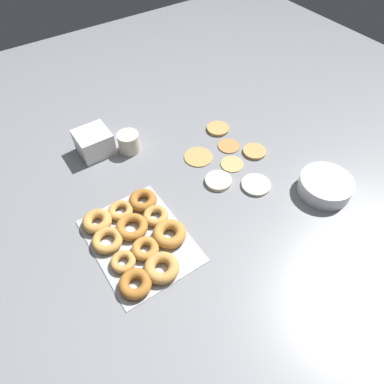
{
  "coord_description": "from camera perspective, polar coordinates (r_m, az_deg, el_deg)",
  "views": [
    {
      "loc": [
        0.72,
        -0.58,
        0.99
      ],
      "look_at": [
        0.05,
        -0.12,
        0.04
      ],
      "focal_mm": 32.0,
      "sensor_mm": 36.0,
      "label": 1
    }
  ],
  "objects": [
    {
      "name": "pancake_2",
      "position": [
        1.34,
        10.6,
        1.18
      ],
      "size": [
        0.11,
        0.11,
        0.01
      ],
      "primitive_type": "cylinder",
      "color": "silver",
      "rests_on": "ground_plane"
    },
    {
      "name": "pancake_4",
      "position": [
        1.33,
        4.41,
        1.88
      ],
      "size": [
        0.1,
        0.1,
        0.01
      ],
      "primitive_type": "cylinder",
      "color": "beige",
      "rests_on": "ground_plane"
    },
    {
      "name": "pancake_6",
      "position": [
        1.47,
        10.37,
        6.66
      ],
      "size": [
        0.1,
        0.1,
        0.01
      ],
      "primitive_type": "cylinder",
      "color": "tan",
      "rests_on": "ground_plane"
    },
    {
      "name": "ground_plane",
      "position": [
        1.35,
        3.13,
        2.53
      ],
      "size": [
        3.0,
        3.0,
        0.0
      ],
      "primitive_type": "plane",
      "color": "gray"
    },
    {
      "name": "container_stack",
      "position": [
        1.48,
        -16.01,
        7.95
      ],
      "size": [
        0.13,
        0.13,
        0.1
      ],
      "color": "white",
      "rests_on": "ground_plane"
    },
    {
      "name": "donut_tray",
      "position": [
        1.17,
        -9.02,
        -7.48
      ],
      "size": [
        0.39,
        0.3,
        0.04
      ],
      "color": "#ADAFB5",
      "rests_on": "ground_plane"
    },
    {
      "name": "pancake_1",
      "position": [
        1.4,
        6.7,
        4.71
      ],
      "size": [
        0.09,
        0.09,
        0.01
      ],
      "primitive_type": "cylinder",
      "color": "tan",
      "rests_on": "ground_plane"
    },
    {
      "name": "pancake_5",
      "position": [
        1.56,
        4.35,
        10.49
      ],
      "size": [
        0.1,
        0.1,
        0.01
      ],
      "primitive_type": "cylinder",
      "color": "tan",
      "rests_on": "ground_plane"
    },
    {
      "name": "pancake_0",
      "position": [
        1.48,
        6.17,
        7.71
      ],
      "size": [
        0.09,
        0.09,
        0.01
      ],
      "primitive_type": "cylinder",
      "color": "#B27F42",
      "rests_on": "ground_plane"
    },
    {
      "name": "paper_cup",
      "position": [
        1.46,
        -10.47,
        8.14
      ],
      "size": [
        0.09,
        0.09,
        0.08
      ],
      "color": "beige",
      "rests_on": "ground_plane"
    },
    {
      "name": "pancake_3",
      "position": [
        1.43,
        1.08,
        5.96
      ],
      "size": [
        0.12,
        0.12,
        0.01
      ],
      "primitive_type": "cylinder",
      "color": "tan",
      "rests_on": "ground_plane"
    },
    {
      "name": "batter_bowl",
      "position": [
        1.37,
        21.31,
        0.98
      ],
      "size": [
        0.2,
        0.2,
        0.06
      ],
      "color": "white",
      "rests_on": "ground_plane"
    }
  ]
}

